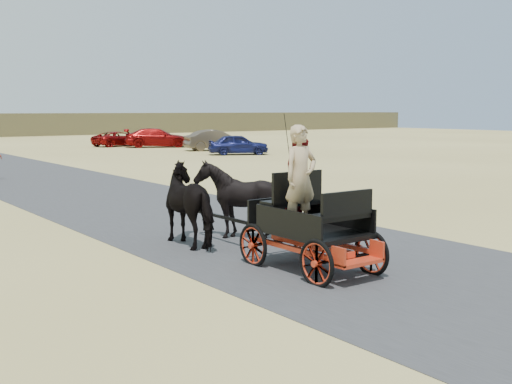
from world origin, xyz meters
TOP-DOWN VIEW (x-y plane):
  - ground at (0.00, 0.00)m, footprint 140.00×140.00m
  - road at (0.00, 0.00)m, footprint 6.00×140.00m
  - carriage at (-1.00, -1.17)m, footprint 1.30×2.40m
  - horse_left at (-1.55, 1.83)m, footprint 0.91×2.01m
  - horse_right at (-0.45, 1.83)m, footprint 1.37×1.54m
  - driver_man at (-1.20, -1.12)m, footprint 0.66×0.43m
  - passenger_woman at (-0.70, -0.57)m, footprint 0.77×0.60m
  - car_a at (14.52, 23.34)m, footprint 4.02×2.99m
  - car_b at (15.70, 27.79)m, footprint 4.49×2.49m
  - car_c at (14.23, 33.50)m, footprint 5.20×3.95m
  - car_d at (12.41, 36.45)m, footprint 4.32×2.63m

SIDE VIEW (x-z plane):
  - ground at x=0.00m, z-range 0.00..0.00m
  - road at x=0.00m, z-range 0.00..0.01m
  - carriage at x=-1.00m, z-range 0.00..0.72m
  - car_d at x=12.41m, z-range 0.00..1.12m
  - car_a at x=14.52m, z-range 0.00..1.27m
  - car_b at x=15.70m, z-range 0.00..1.40m
  - car_c at x=14.23m, z-range 0.00..1.40m
  - horse_left at x=-1.55m, z-range 0.00..1.70m
  - horse_right at x=-0.45m, z-range 0.00..1.70m
  - passenger_woman at x=-0.70m, z-range 0.72..2.30m
  - driver_man at x=-1.20m, z-range 0.72..2.52m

